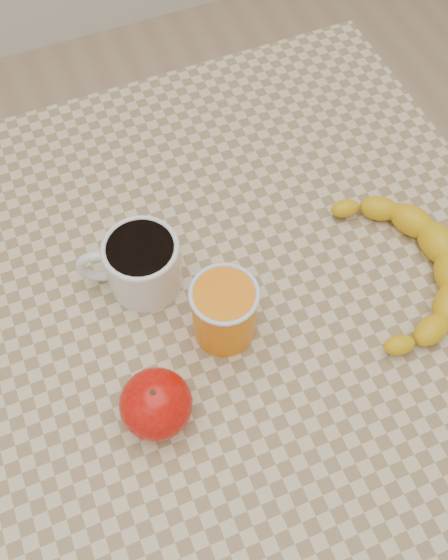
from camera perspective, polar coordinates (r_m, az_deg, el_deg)
name	(u,v)px	position (r m, az deg, el deg)	size (l,w,h in m)	color
ground	(224,445)	(1.50, 0.00, -14.89)	(3.00, 3.00, 0.00)	tan
table	(224,318)	(0.87, 0.00, -3.47)	(0.80, 0.80, 0.75)	#C1AE88
coffee_mug	(141,263)	(0.77, -7.62, 1.57)	(0.14, 0.12, 0.08)	silver
orange_juice_glass	(224,311)	(0.73, 0.02, -2.87)	(0.08, 0.08, 0.09)	orange
apple	(156,404)	(0.70, -6.24, -11.20)	(0.11, 0.11, 0.08)	#A50505
banana	(405,269)	(0.82, 16.18, 1.01)	(0.27, 0.32, 0.04)	gold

